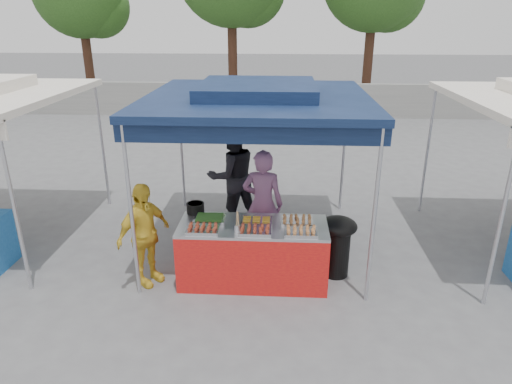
# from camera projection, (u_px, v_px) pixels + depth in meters

# --- Properties ---
(ground_plane) EXTENTS (80.00, 80.00, 0.00)m
(ground_plane) POSITION_uv_depth(u_px,v_px,m) (254.00, 276.00, 6.50)
(ground_plane) COLOR #59595B
(back_wall) EXTENTS (40.00, 0.25, 1.20)m
(back_wall) POSITION_uv_depth(u_px,v_px,m) (272.00, 100.00, 16.52)
(back_wall) COLOR gray
(back_wall) RESTS_ON ground_plane
(main_canopy) EXTENTS (3.20, 3.20, 2.57)m
(main_canopy) POSITION_uv_depth(u_px,v_px,m) (257.00, 97.00, 6.55)
(main_canopy) COLOR #BABAC1
(main_canopy) RESTS_ON ground_plane
(vendor_table) EXTENTS (2.00, 0.80, 0.85)m
(vendor_table) POSITION_uv_depth(u_px,v_px,m) (253.00, 253.00, 6.25)
(vendor_table) COLOR red
(vendor_table) RESTS_ON ground_plane
(food_tray_fl) EXTENTS (0.42, 0.30, 0.07)m
(food_tray_fl) POSITION_uv_depth(u_px,v_px,m) (203.00, 229.00, 5.90)
(food_tray_fl) COLOR silver
(food_tray_fl) RESTS_ON vendor_table
(food_tray_fm) EXTENTS (0.42, 0.30, 0.07)m
(food_tray_fm) POSITION_uv_depth(u_px,v_px,m) (255.00, 230.00, 5.87)
(food_tray_fm) COLOR silver
(food_tray_fm) RESTS_ON vendor_table
(food_tray_fr) EXTENTS (0.42, 0.30, 0.07)m
(food_tray_fr) POSITION_uv_depth(u_px,v_px,m) (301.00, 232.00, 5.83)
(food_tray_fr) COLOR silver
(food_tray_fr) RESTS_ON vendor_table
(food_tray_bl) EXTENTS (0.42, 0.30, 0.07)m
(food_tray_bl) POSITION_uv_depth(u_px,v_px,m) (210.00, 219.00, 6.19)
(food_tray_bl) COLOR silver
(food_tray_bl) RESTS_ON vendor_table
(food_tray_bm) EXTENTS (0.42, 0.30, 0.07)m
(food_tray_bm) POSITION_uv_depth(u_px,v_px,m) (257.00, 221.00, 6.13)
(food_tray_bm) COLOR silver
(food_tray_bm) RESTS_ON vendor_table
(food_tray_br) EXTENTS (0.42, 0.30, 0.07)m
(food_tray_br) POSITION_uv_depth(u_px,v_px,m) (297.00, 221.00, 6.13)
(food_tray_br) COLOR silver
(food_tray_br) RESTS_ON vendor_table
(cooking_pot) EXTENTS (0.25, 0.25, 0.14)m
(cooking_pot) POSITION_uv_depth(u_px,v_px,m) (195.00, 208.00, 6.45)
(cooking_pot) COLOR black
(cooking_pot) RESTS_ON vendor_table
(skewer_cup) EXTENTS (0.08, 0.08, 0.10)m
(skewer_cup) POSITION_uv_depth(u_px,v_px,m) (238.00, 229.00, 5.87)
(skewer_cup) COLOR #BABAC1
(skewer_cup) RESTS_ON vendor_table
(wok_burner) EXTENTS (0.53, 0.53, 0.88)m
(wok_burner) POSITION_uv_depth(u_px,v_px,m) (337.00, 241.00, 6.36)
(wok_burner) COLOR black
(wok_burner) RESTS_ON ground_plane
(crate_left) EXTENTS (0.46, 0.32, 0.28)m
(crate_left) POSITION_uv_depth(u_px,v_px,m) (221.00, 248.00, 6.98)
(crate_left) COLOR #133AA1
(crate_left) RESTS_ON ground_plane
(crate_right) EXTENTS (0.54, 0.38, 0.33)m
(crate_right) POSITION_uv_depth(u_px,v_px,m) (270.00, 250.00, 6.88)
(crate_right) COLOR #133AA1
(crate_right) RESTS_ON ground_plane
(crate_stacked) EXTENTS (0.53, 0.37, 0.32)m
(crate_stacked) POSITION_uv_depth(u_px,v_px,m) (270.00, 231.00, 6.76)
(crate_stacked) COLOR #133AA1
(crate_stacked) RESTS_ON crate_right
(vendor_woman) EXTENTS (0.66, 0.47, 1.68)m
(vendor_woman) POSITION_uv_depth(u_px,v_px,m) (263.00, 204.00, 6.79)
(vendor_woman) COLOR #88567F
(vendor_woman) RESTS_ON ground_plane
(helper_man) EXTENTS (1.11, 1.03, 1.83)m
(helper_man) POSITION_uv_depth(u_px,v_px,m) (232.00, 176.00, 7.76)
(helper_man) COLOR black
(helper_man) RESTS_ON ground_plane
(customer_person) EXTENTS (0.77, 0.91, 1.45)m
(customer_person) POSITION_uv_depth(u_px,v_px,m) (144.00, 235.00, 6.09)
(customer_person) COLOR gold
(customer_person) RESTS_ON ground_plane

